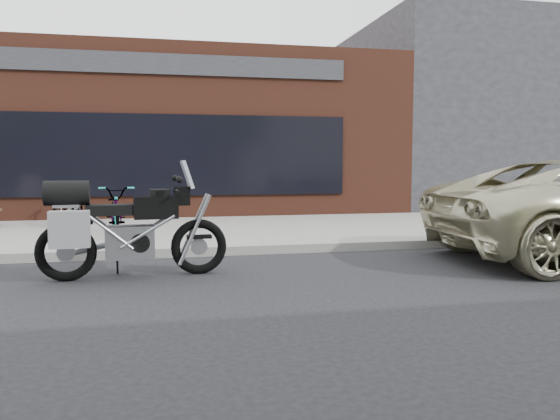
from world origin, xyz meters
name	(u,v)px	position (x,y,z in m)	size (l,w,h in m)	color
ground	(341,325)	(0.00, 0.00, 0.00)	(120.00, 120.00, 0.00)	black
near_sidewalk	(240,229)	(0.00, 7.00, 0.07)	(44.00, 6.00, 0.15)	gray
storefront	(151,140)	(-2.00, 13.98, 2.25)	(14.00, 10.07, 4.50)	#57291C
neighbour_building	(477,123)	(10.00, 14.00, 3.00)	(10.00, 10.00, 6.00)	#242429
motorcycle	(121,228)	(-2.16, 2.56, 0.67)	(2.46, 0.90, 1.56)	black
bicycle_front	(116,210)	(-2.50, 5.86, 0.62)	(0.62, 1.79, 0.94)	gray
bicycle_rear	(68,203)	(-3.68, 7.96, 0.62)	(0.45, 1.58, 0.95)	gray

